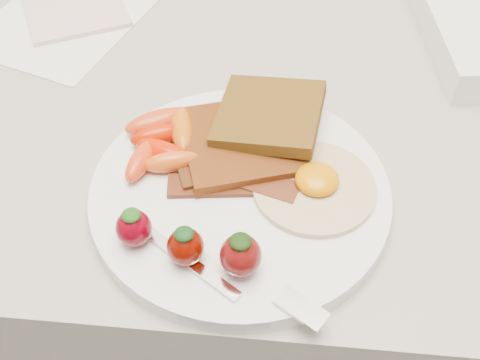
{
  "coord_description": "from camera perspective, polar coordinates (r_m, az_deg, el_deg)",
  "views": [
    {
      "loc": [
        0.04,
        1.19,
        1.33
      ],
      "look_at": [
        0.0,
        1.54,
        0.93
      ],
      "focal_mm": 45.0,
      "sensor_mm": 36.0,
      "label": 1
    }
  ],
  "objects": [
    {
      "name": "fork",
      "position": [
        0.48,
        -0.04,
        -9.71
      ],
      "size": [
        0.16,
        0.08,
        0.0
      ],
      "color": "white",
      "rests_on": "plate"
    },
    {
      "name": "plate",
      "position": [
        0.54,
        0.0,
        -1.32
      ],
      "size": [
        0.27,
        0.27,
        0.02
      ],
      "primitive_type": "cylinder",
      "color": "white",
      "rests_on": "counter"
    },
    {
      "name": "baby_carrots",
      "position": [
        0.57,
        -7.31,
        3.66
      ],
      "size": [
        0.08,
        0.11,
        0.02
      ],
      "color": "#BC1F00",
      "rests_on": "plate"
    },
    {
      "name": "toast_upper",
      "position": [
        0.57,
        2.77,
        6.21
      ],
      "size": [
        0.11,
        0.11,
        0.02
      ],
      "primitive_type": "cube",
      "rotation": [
        0.0,
        -0.1,
        -0.13
      ],
      "color": "#3E280E",
      "rests_on": "toast_lower"
    },
    {
      "name": "fried_egg",
      "position": [
        0.54,
        7.11,
        -0.46
      ],
      "size": [
        0.15,
        0.15,
        0.02
      ],
      "color": "white",
      "rests_on": "plate"
    },
    {
      "name": "paper_sheet",
      "position": [
        0.8,
        -15.93,
        14.78
      ],
      "size": [
        0.24,
        0.27,
        0.0
      ],
      "primitive_type": "cube",
      "rotation": [
        0.0,
        0.0,
        -0.33
      ],
      "color": "white",
      "rests_on": "counter"
    },
    {
      "name": "strawberries",
      "position": [
        0.48,
        -4.55,
        -6.08
      ],
      "size": [
        0.12,
        0.05,
        0.04
      ],
      "color": "#62000D",
      "rests_on": "plate"
    },
    {
      "name": "bacon_strips",
      "position": [
        0.54,
        -0.5,
        0.29
      ],
      "size": [
        0.12,
        0.07,
        0.01
      ],
      "color": "#471406",
      "rests_on": "plate"
    },
    {
      "name": "counter",
      "position": [
        1.02,
        0.75,
        -10.98
      ],
      "size": [
        2.0,
        0.6,
        0.9
      ],
      "primitive_type": "cube",
      "color": "gray",
      "rests_on": "ground"
    },
    {
      "name": "toast_lower",
      "position": [
        0.57,
        0.13,
        3.58
      ],
      "size": [
        0.13,
        0.13,
        0.01
      ],
      "primitive_type": "cube",
      "rotation": [
        0.0,
        0.0,
        0.31
      ],
      "color": "#41230B",
      "rests_on": "plate"
    }
  ]
}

